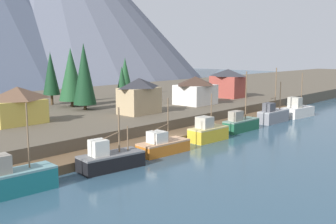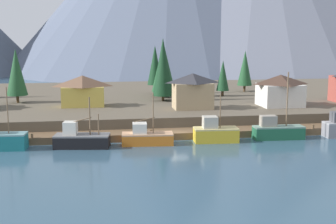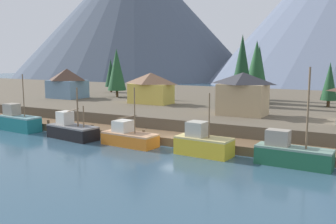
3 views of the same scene
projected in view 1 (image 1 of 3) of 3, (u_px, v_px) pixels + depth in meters
name	position (u px, v px, depth m)	size (l,w,h in m)	color
ground_plane	(89.00, 129.00, 67.15)	(400.00, 400.00, 1.00)	#335166
dock	(167.00, 139.00, 55.03)	(80.00, 4.00, 1.60)	brown
shoreline_bank	(50.00, 112.00, 74.86)	(400.00, 56.00, 2.50)	brown
fishing_boat_teal	(15.00, 179.00, 34.99)	(6.86, 2.99, 8.08)	#196B70
fishing_boat_black	(110.00, 159.00, 42.38)	(7.43, 3.81, 6.65)	black
fishing_boat_orange	(162.00, 146.00, 48.92)	(7.04, 3.22, 6.93)	#CC6B1E
fishing_boat_yellow	(208.00, 132.00, 55.91)	(6.19, 3.05, 6.72)	gold
fishing_boat_green	(240.00, 124.00, 62.79)	(7.19, 2.52, 9.50)	#1E5B3D
fishing_boat_grey	(273.00, 115.00, 70.54)	(7.19, 2.66, 9.78)	gray
fishing_boat_white	(297.00, 110.00, 76.49)	(7.37, 3.91, 8.50)	silver
house_red	(228.00, 83.00, 87.77)	(5.32, 7.03, 6.30)	#9E4238
house_yellow	(18.00, 105.00, 54.78)	(7.47, 4.30, 5.30)	gold
house_white	(195.00, 90.00, 76.07)	(7.21, 6.27, 5.40)	silver
house_tan	(139.00, 96.00, 64.33)	(6.60, 4.53, 5.87)	tan
conifer_mid_left	(51.00, 74.00, 74.89)	(3.19, 3.19, 10.09)	#4C3823
conifer_mid_right	(125.00, 74.00, 90.19)	(3.17, 3.17, 8.82)	#4C3823
conifer_back_left	(71.00, 74.00, 72.13)	(4.63, 4.63, 10.82)	#4C3823
conifer_back_right	(84.00, 74.00, 67.96)	(3.97, 3.97, 11.61)	#4C3823
conifer_centre	(122.00, 81.00, 80.91)	(2.56, 2.56, 7.18)	#4C3823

